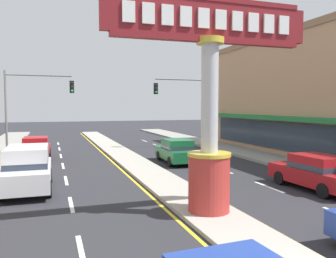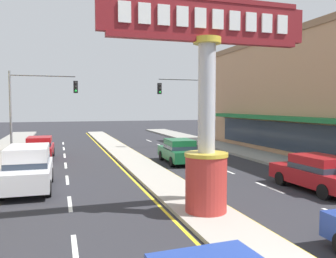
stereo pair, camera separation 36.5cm
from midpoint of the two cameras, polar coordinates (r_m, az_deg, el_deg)
The scene contains 10 objects.
median_strip at distance 22.84m, azimuth -5.06°, elevation -5.24°, with size 2.01×52.00×0.14m, color #A39E93.
sidewalk_right at distance 24.62m, azimuth 17.11°, elevation -4.69°, with size 2.87×60.00×0.18m, color gray.
lane_markings at distance 21.55m, azimuth -4.29°, elevation -5.96°, with size 8.75×52.00×0.01m.
district_sign at distance 11.52m, azimuth 7.24°, elevation 2.88°, with size 7.11×1.45×7.02m.
traffic_light_left_side at distance 27.61m, azimuth -20.45°, elevation 4.80°, with size 4.86×0.46×6.20m.
traffic_light_right_side at distance 30.13m, azimuth 4.13°, elevation 4.93°, with size 4.86×0.46×6.20m.
sedan_far_right_lane at distance 22.32m, azimuth 2.28°, elevation -3.58°, with size 1.98×4.37×1.53m.
suv_mid_left_lane at distance 16.32m, azimuth -21.32°, elevation -5.88°, with size 2.00×4.62×1.90m.
sedan_far_left_oncoming at distance 16.51m, azimuth 23.81°, elevation -6.53°, with size 1.94×4.35×1.53m.
sedan_kerb_right at distance 25.40m, azimuth -19.90°, elevation -2.90°, with size 1.92×4.34×1.53m.
Camera 2 is at (-4.62, -4.10, 3.66)m, focal length 37.23 mm.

